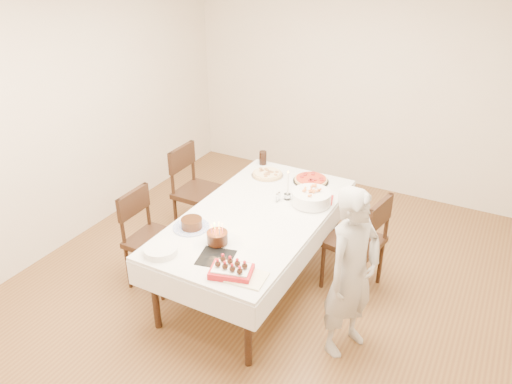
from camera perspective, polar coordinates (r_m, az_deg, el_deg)
The scene contains 23 objects.
floor at distance 4.84m, azimuth 1.19°, elevation -10.65°, with size 5.00×5.00×0.00m, color brown.
wall_back at distance 6.35m, azimuth 11.97°, elevation 12.05°, with size 4.50×0.04×2.70m, color beige.
wall_front at distance 2.54m, azimuth -26.57°, elevation -16.56°, with size 4.50×0.04×2.70m, color beige.
wall_left at distance 5.47m, azimuth -20.36°, elevation 8.40°, with size 0.04×5.00×2.70m, color beige.
dining_table at distance 4.67m, azimuth 0.00°, elevation -6.52°, with size 1.14×2.14×0.75m, color silver.
chair_right_savory at distance 4.65m, azimuth 11.16°, elevation -5.54°, with size 0.50×0.50×0.98m, color black, non-canonical shape.
chair_left_savory at distance 5.40m, azimuth -6.39°, elevation -0.07°, with size 0.51×0.51×1.00m, color black, non-canonical shape.
chair_left_dessert at distance 4.70m, azimuth -11.51°, elevation -5.45°, with size 0.48×0.48×0.95m, color black, non-canonical shape.
person at distance 3.87m, azimuth 10.90°, elevation -9.14°, with size 0.52×0.34×1.42m, color #B5B0AB.
pizza_white at distance 5.15m, azimuth 1.30°, elevation 2.06°, with size 0.33×0.33×0.04m, color beige.
pizza_pepperoni at distance 5.06m, azimuth 6.29°, elevation 1.40°, with size 0.36×0.36×0.04m, color red.
red_placemat at distance 4.75m, azimuth 7.53°, elevation -0.84°, with size 0.21×0.21×0.01m, color #B21E1E.
pasta_bowl at distance 4.63m, azimuth 6.35°, elevation -0.64°, with size 0.36×0.36×0.12m, color white.
taper_candle at distance 4.65m, azimuth 3.65°, elevation 0.82°, with size 0.07×0.07×0.30m, color white.
shaker_pair at distance 4.65m, azimuth 2.43°, elevation -0.68°, with size 0.07×0.07×0.08m, color white, non-canonical shape.
cola_glass at distance 5.40m, azimuth 0.79°, elevation 3.92°, with size 0.08×0.08×0.15m, color black.
layer_cake at distance 4.27m, azimuth -7.35°, elevation -3.62°, with size 0.23×0.23×0.09m, color black.
cake_board at distance 3.91m, azimuth -4.60°, elevation -7.50°, with size 0.27×0.27×0.01m, color black.
birthday_cake at distance 4.03m, azimuth -4.46°, elevation -4.80°, with size 0.17×0.17×0.16m, color #3B1F10.
strawberry_box at distance 3.71m, azimuth -2.84°, elevation -8.93°, with size 0.31×0.21×0.08m, color #A61317, non-canonical shape.
box_lid at distance 3.71m, azimuth -1.50°, elevation -9.69°, with size 0.34×0.23×0.03m, color beige.
plate_stack at distance 4.01m, azimuth -10.83°, elevation -6.54°, with size 0.27×0.27×0.06m, color white.
china_plate at distance 4.30m, azimuth -7.44°, elevation -3.98°, with size 0.31×0.31×0.01m, color white.
Camera 1 is at (1.71, -3.38, 3.00)m, focal length 35.00 mm.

